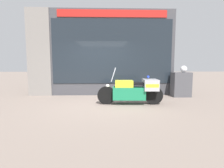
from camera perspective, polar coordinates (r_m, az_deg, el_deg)
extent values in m
plane|color=gray|center=(6.28, -3.74, -6.50)|extent=(60.00, 60.00, 0.00)
cube|color=#424247|center=(8.15, -3.35, 10.06)|extent=(6.62, 0.40, 3.86)
cube|color=gray|center=(8.71, -22.31, 9.36)|extent=(1.03, 0.55, 3.86)
cube|color=#1E262D|center=(7.94, 0.13, 10.53)|extent=(5.36, 0.02, 2.86)
cube|color=red|center=(8.22, 0.14, 22.07)|extent=(4.82, 0.03, 0.32)
cube|color=slate|center=(8.21, -0.20, -1.52)|extent=(5.14, 0.30, 0.55)
cube|color=silver|center=(8.28, -0.23, 5.06)|extent=(5.14, 0.02, 1.37)
cube|color=beige|center=(8.16, -0.21, 9.80)|extent=(5.14, 0.30, 0.02)
cube|color=black|center=(8.27, -11.66, 9.90)|extent=(0.18, 0.04, 0.06)
cube|color=maroon|center=(8.16, -0.21, 10.08)|extent=(0.18, 0.04, 0.06)
cube|color=#C68E19|center=(8.36, 11.12, 9.87)|extent=(0.18, 0.04, 0.06)
cube|color=#2D8E42|center=(8.22, -11.47, 1.23)|extent=(0.19, 0.03, 0.27)
cube|color=yellow|center=(8.10, -0.19, 1.29)|extent=(0.19, 0.03, 0.27)
cube|color=#2866B7|center=(8.31, 10.97, 1.29)|extent=(0.19, 0.03, 0.27)
cylinder|color=black|center=(6.19, -1.82, -3.69)|extent=(0.64, 0.17, 0.64)
cylinder|color=black|center=(6.34, 13.43, -3.63)|extent=(0.64, 0.17, 0.64)
cube|color=#1E8456|center=(6.19, 5.52, -3.00)|extent=(1.15, 0.53, 0.44)
cube|color=yellow|center=(6.14, 3.93, -0.05)|extent=(0.64, 0.45, 0.26)
cube|color=black|center=(6.18, 7.93, 0.14)|extent=(0.67, 0.39, 0.10)
cube|color=#B7B7BC|center=(6.26, 12.42, -0.24)|extent=(0.52, 0.66, 0.38)
cube|color=yellow|center=(6.26, 12.42, -0.24)|extent=(0.47, 0.67, 0.11)
cube|color=#B2BCC6|center=(6.10, 0.47, 3.13)|extent=(0.19, 0.34, 0.48)
sphere|color=white|center=(6.14, -1.45, -0.69)|extent=(0.14, 0.14, 0.14)
sphere|color=blue|center=(6.22, 11.73, 2.33)|extent=(0.09, 0.09, 0.09)
cube|color=#4C4C51|center=(8.24, 21.57, -0.14)|extent=(0.77, 0.54, 1.06)
sphere|color=white|center=(8.28, 22.36, 4.55)|extent=(0.29, 0.29, 0.29)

